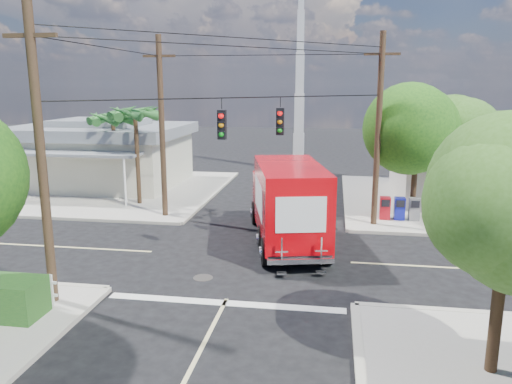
# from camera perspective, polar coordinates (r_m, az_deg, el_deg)

# --- Properties ---
(ground) EXTENTS (120.00, 120.00, 0.00)m
(ground) POSITION_cam_1_polar(r_m,az_deg,el_deg) (19.86, -0.91, -7.43)
(ground) COLOR black
(ground) RESTS_ON ground
(sidewalk_ne) EXTENTS (14.12, 14.12, 0.14)m
(sidewalk_ne) POSITION_cam_1_polar(r_m,az_deg,el_deg) (31.01, 23.03, -1.08)
(sidewalk_ne) COLOR #A29D92
(sidewalk_ne) RESTS_ON ground
(sidewalk_nw) EXTENTS (14.12, 14.12, 0.14)m
(sidewalk_nw) POSITION_cam_1_polar(r_m,az_deg,el_deg) (33.19, -16.39, 0.23)
(sidewalk_nw) COLOR #A29D92
(sidewalk_nw) RESTS_ON ground
(road_markings) EXTENTS (32.00, 32.00, 0.01)m
(road_markings) POSITION_cam_1_polar(r_m,az_deg,el_deg) (18.50, -1.69, -8.93)
(road_markings) COLOR beige
(road_markings) RESTS_ON ground
(building_ne) EXTENTS (11.80, 10.20, 4.50)m
(building_ne) POSITION_cam_1_polar(r_m,az_deg,el_deg) (32.08, 25.72, 3.20)
(building_ne) COLOR beige
(building_ne) RESTS_ON sidewalk_ne
(building_nw) EXTENTS (10.80, 10.20, 4.30)m
(building_nw) POSITION_cam_1_polar(r_m,az_deg,el_deg) (34.73, -17.18, 4.30)
(building_nw) COLOR beige
(building_nw) RESTS_ON sidewalk_nw
(radio_tower) EXTENTS (0.80, 0.80, 17.00)m
(radio_tower) POSITION_cam_1_polar(r_m,az_deg,el_deg) (38.54, 4.99, 10.63)
(radio_tower) COLOR silver
(radio_tower) RESTS_ON ground
(tree_ne_front) EXTENTS (4.21, 4.14, 6.66)m
(tree_ne_front) POSITION_cam_1_polar(r_m,az_deg,el_deg) (25.57, 18.06, 7.33)
(tree_ne_front) COLOR #422D1C
(tree_ne_front) RESTS_ON sidewalk_ne
(tree_ne_back) EXTENTS (3.77, 3.66, 5.82)m
(tree_ne_back) POSITION_cam_1_polar(r_m,az_deg,el_deg) (28.28, 22.53, 6.24)
(tree_ne_back) COLOR #422D1C
(tree_ne_back) RESTS_ON sidewalk_ne
(tree_se) EXTENTS (3.67, 3.54, 5.62)m
(tree_se) POSITION_cam_1_polar(r_m,az_deg,el_deg) (12.10, 26.96, -1.72)
(tree_se) COLOR #422D1C
(tree_se) RESTS_ON sidewalk_se
(palm_nw_front) EXTENTS (3.01, 3.08, 5.59)m
(palm_nw_front) POSITION_cam_1_polar(r_m,az_deg,el_deg) (28.11, -13.64, 8.54)
(palm_nw_front) COLOR #422D1C
(palm_nw_front) RESTS_ON sidewalk_nw
(palm_nw_back) EXTENTS (3.01, 3.08, 5.19)m
(palm_nw_back) POSITION_cam_1_polar(r_m,az_deg,el_deg) (30.30, -16.05, 7.95)
(palm_nw_back) COLOR #422D1C
(palm_nw_back) RESTS_ON sidewalk_nw
(utility_poles) EXTENTS (12.00, 10.68, 9.00)m
(utility_poles) POSITION_cam_1_polar(r_m,az_deg,el_deg) (20.70, -4.54, 6.62)
(utility_poles) COLOR #473321
(utility_poles) RESTS_ON ground
(vending_boxes) EXTENTS (1.90, 0.50, 1.10)m
(vending_boxes) POSITION_cam_1_polar(r_m,az_deg,el_deg) (25.56, 16.08, -1.82)
(vending_boxes) COLOR #A80F19
(vending_boxes) RESTS_ON sidewalk_ne
(delivery_truck) EXTENTS (4.13, 8.41, 3.50)m
(delivery_truck) POSITION_cam_1_polar(r_m,az_deg,el_deg) (21.16, 3.59, -1.19)
(delivery_truck) COLOR black
(delivery_truck) RESTS_ON ground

